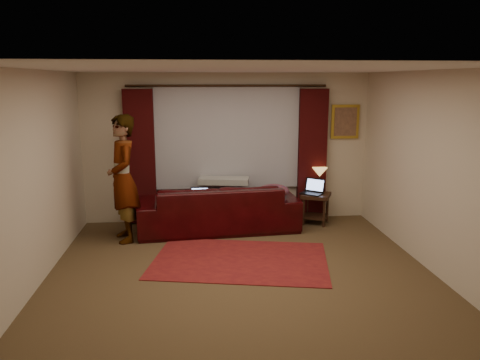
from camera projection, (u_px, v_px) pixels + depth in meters
name	position (u px, v px, depth m)	size (l,w,h in m)	color
floor	(241.00, 275.00, 6.06)	(5.00, 5.00, 0.01)	brown
ceiling	(241.00, 69.00, 5.52)	(5.00, 5.00, 0.02)	silver
wall_back	(227.00, 148.00, 8.22)	(5.00, 0.02, 2.60)	beige
wall_front	(276.00, 246.00, 3.36)	(5.00, 0.02, 2.60)	beige
wall_left	(32.00, 181.00, 5.55)	(0.02, 5.00, 2.60)	beige
wall_right	(434.00, 173.00, 6.03)	(0.02, 5.00, 2.60)	beige
sheer_curtain	(227.00, 137.00, 8.12)	(2.50, 0.05, 1.80)	#A4A5AD
drape_left	(140.00, 157.00, 8.00)	(0.50, 0.14, 2.30)	black
drape_right	(312.00, 155.00, 8.28)	(0.50, 0.14, 2.30)	black
curtain_rod	(227.00, 86.00, 7.89)	(0.04, 0.04, 3.40)	black
picture_frame	(345.00, 122.00, 8.30)	(0.50, 0.04, 0.60)	#B3902B
sofa	(218.00, 199.00, 7.80)	(2.65, 1.14, 1.07)	black
throw_blanket	(224.00, 164.00, 7.95)	(0.85, 0.34, 0.10)	#9B9A95
clothing_pile	(273.00, 192.00, 7.82)	(0.53, 0.41, 0.22)	brown
laptop_sofa	(200.00, 196.00, 7.56)	(0.30, 0.32, 0.22)	black
area_rug	(240.00, 260.00, 6.54)	(2.40, 1.60, 0.01)	maroon
end_table	(316.00, 208.00, 8.20)	(0.46, 0.46, 0.53)	black
tiffany_lamp	(319.00, 180.00, 8.25)	(0.27, 0.27, 0.43)	olive
laptop_table	(312.00, 187.00, 8.09)	(0.36, 0.39, 0.26)	black
person	(123.00, 179.00, 7.18)	(0.58, 0.58, 1.97)	#9B9A95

